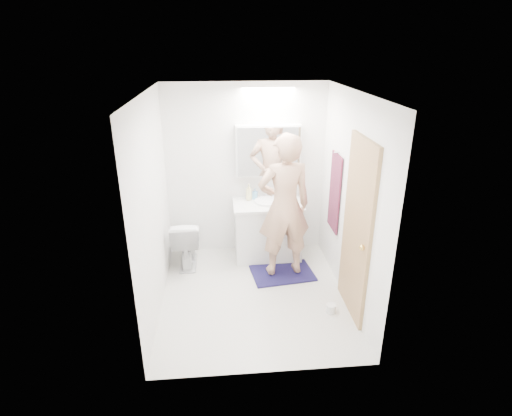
{
  "coord_description": "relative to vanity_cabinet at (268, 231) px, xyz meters",
  "views": [
    {
      "loc": [
        -0.35,
        -4.17,
        2.88
      ],
      "look_at": [
        0.05,
        0.25,
        1.05
      ],
      "focal_mm": 28.55,
      "sensor_mm": 36.0,
      "label": 1
    }
  ],
  "objects": [
    {
      "name": "soap_bottle_b",
      "position": [
        -0.16,
        0.18,
        0.51
      ],
      "size": [
        0.08,
        0.08,
        0.15
      ],
      "primitive_type": "imported",
      "rotation": [
        0.0,
        0.0,
        -0.25
      ],
      "color": "#63A8D5",
      "rests_on": "countertop"
    },
    {
      "name": "door_knob",
      "position": [
        0.76,
        -1.61,
        0.56
      ],
      "size": [
        0.06,
        0.06,
        0.06
      ],
      "primitive_type": "sphere",
      "color": "gold",
      "rests_on": "door"
    },
    {
      "name": "wall_front",
      "position": [
        -0.28,
        -2.21,
        0.81
      ],
      "size": [
        2.5,
        0.0,
        2.5
      ],
      "primitive_type": "plane",
      "rotation": [
        -1.57,
        0.0,
        0.0
      ],
      "color": "white",
      "rests_on": "floor"
    },
    {
      "name": "soap_bottle_a",
      "position": [
        -0.25,
        0.15,
        0.55
      ],
      "size": [
        0.1,
        0.1,
        0.23
      ],
      "primitive_type": "imported",
      "rotation": [
        0.0,
        0.0,
        0.1
      ],
      "color": "beige",
      "rests_on": "countertop"
    },
    {
      "name": "wall_left",
      "position": [
        -1.38,
        -0.96,
        0.81
      ],
      "size": [
        0.0,
        2.5,
        2.5
      ],
      "primitive_type": "plane",
      "rotation": [
        1.57,
        0.0,
        1.57
      ],
      "color": "white",
      "rests_on": "floor"
    },
    {
      "name": "sink_basin",
      "position": [
        0.0,
        0.03,
        0.45
      ],
      "size": [
        0.36,
        0.36,
        0.03
      ],
      "primitive_type": "cylinder",
      "color": "white",
      "rests_on": "countertop"
    },
    {
      "name": "countertop",
      "position": [
        0.0,
        -0.0,
        0.41
      ],
      "size": [
        0.95,
        0.58,
        0.04
      ],
      "primitive_type": "cube",
      "color": "white",
      "rests_on": "vanity_cabinet"
    },
    {
      "name": "person",
      "position": [
        0.14,
        -0.51,
        0.58
      ],
      "size": [
        0.73,
        0.53,
        1.85
      ],
      "primitive_type": "imported",
      "rotation": [
        0.0,
        0.0,
        3.27
      ],
      "color": "tan",
      "rests_on": "bath_rug"
    },
    {
      "name": "wall_right",
      "position": [
        0.82,
        -0.96,
        0.81
      ],
      "size": [
        0.0,
        2.5,
        2.5
      ],
      "primitive_type": "plane",
      "rotation": [
        1.57,
        0.0,
        -1.57
      ],
      "color": "white",
      "rests_on": "floor"
    },
    {
      "name": "towel",
      "position": [
        0.8,
        -0.41,
        0.71
      ],
      "size": [
        0.02,
        0.42,
        1.0
      ],
      "primitive_type": "cube",
      "color": "#121C39",
      "rests_on": "wall_right"
    },
    {
      "name": "floor",
      "position": [
        -0.28,
        -0.96,
        -0.39
      ],
      "size": [
        2.5,
        2.5,
        0.0
      ],
      "primitive_type": "plane",
      "color": "silver",
      "rests_on": "ground"
    },
    {
      "name": "toilet",
      "position": [
        -1.13,
        -0.11,
        -0.05
      ],
      "size": [
        0.39,
        0.67,
        0.68
      ],
      "primitive_type": "imported",
      "rotation": [
        0.0,
        0.0,
        3.15
      ],
      "color": "white",
      "rests_on": "floor"
    },
    {
      "name": "medicine_cabinet",
      "position": [
        0.02,
        0.21,
        1.11
      ],
      "size": [
        0.88,
        0.14,
        0.7
      ],
      "primitive_type": "cube",
      "color": "white",
      "rests_on": "wall_back"
    },
    {
      "name": "bath_rug",
      "position": [
        0.14,
        -0.51,
        -0.38
      ],
      "size": [
        0.86,
        0.65,
        0.02
      ],
      "primitive_type": "cube",
      "rotation": [
        0.0,
        0.0,
        0.13
      ],
      "color": "#181645",
      "rests_on": "floor"
    },
    {
      "name": "toothbrush_cup",
      "position": [
        0.25,
        0.16,
        0.48
      ],
      "size": [
        0.11,
        0.11,
        0.09
      ],
      "primitive_type": "imported",
      "rotation": [
        0.0,
        0.0,
        -0.16
      ],
      "color": "#4158C3",
      "rests_on": "countertop"
    },
    {
      "name": "mirror_panel",
      "position": [
        0.02,
        0.13,
        1.11
      ],
      "size": [
        0.84,
        0.01,
        0.66
      ],
      "primitive_type": "cube",
      "color": "silver",
      "rests_on": "medicine_cabinet"
    },
    {
      "name": "door",
      "position": [
        0.8,
        -1.31,
        0.61
      ],
      "size": [
        0.04,
        0.8,
        2.0
      ],
      "primitive_type": "cube",
      "color": "tan",
      "rests_on": "wall_right"
    },
    {
      "name": "vanity_cabinet",
      "position": [
        0.0,
        0.0,
        0.0
      ],
      "size": [
        0.9,
        0.55,
        0.78
      ],
      "primitive_type": "cube",
      "color": "silver",
      "rests_on": "floor"
    },
    {
      "name": "faucet",
      "position": [
        0.0,
        0.22,
        0.51
      ],
      "size": [
        0.02,
        0.02,
        0.16
      ],
      "primitive_type": "cylinder",
      "color": "silver",
      "rests_on": "countertop"
    },
    {
      "name": "towel_hook",
      "position": [
        0.79,
        -0.41,
        1.23
      ],
      "size": [
        0.07,
        0.02,
        0.02
      ],
      "primitive_type": "cylinder",
      "rotation": [
        0.0,
        1.57,
        0.0
      ],
      "color": "silver",
      "rests_on": "wall_right"
    },
    {
      "name": "ceiling",
      "position": [
        -0.28,
        -0.96,
        2.01
      ],
      "size": [
        2.5,
        2.5,
        0.0
      ],
      "primitive_type": "plane",
      "rotation": [
        3.14,
        0.0,
        0.0
      ],
      "color": "white",
      "rests_on": "floor"
    },
    {
      "name": "wall_back",
      "position": [
        -0.28,
        0.29,
        0.81
      ],
      "size": [
        2.5,
        0.0,
        2.5
      ],
      "primitive_type": "plane",
      "rotation": [
        1.57,
        0.0,
        0.0
      ],
      "color": "white",
      "rests_on": "floor"
    },
    {
      "name": "toilet_paper_roll",
      "position": [
        0.57,
        -1.37,
        -0.34
      ],
      "size": [
        0.11,
        0.11,
        0.1
      ],
      "primitive_type": "cylinder",
      "color": "silver",
      "rests_on": "floor"
    }
  ]
}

